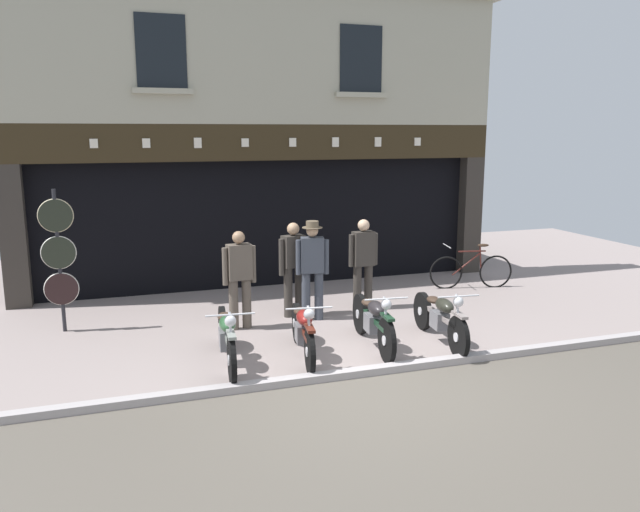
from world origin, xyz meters
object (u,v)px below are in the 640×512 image
at_px(advert_board_far, 405,200).
at_px(assistant_far_right, 293,265).
at_px(motorcycle_center, 373,320).
at_px(salesman_left, 239,275).
at_px(motorcycle_center_left, 303,329).
at_px(advert_board_near, 365,203).
at_px(motorcycle_left, 227,336).
at_px(shopkeeper_center, 312,265).
at_px(tyre_sign_pole, 59,254).
at_px(salesman_right, 363,260).
at_px(motorcycle_center_right, 440,317).
at_px(leaning_bicycle, 471,270).

bearing_deg(advert_board_far, assistant_far_right, -143.91).
distance_m(motorcycle_center, salesman_left, 2.33).
distance_m(motorcycle_center_left, advert_board_near, 5.35).
bearing_deg(advert_board_far, motorcycle_center, -121.12).
height_order(motorcycle_left, shopkeeper_center, shopkeeper_center).
bearing_deg(tyre_sign_pole, assistant_far_right, -5.13).
distance_m(motorcycle_center_left, advert_board_far, 5.92).
height_order(motorcycle_left, salesman_left, salesman_left).
bearing_deg(salesman_left, motorcycle_left, 65.83).
xyz_separation_m(salesman_left, tyre_sign_pole, (-2.72, 0.75, 0.38)).
bearing_deg(salesman_right, motorcycle_center_right, 97.50).
relative_size(motorcycle_left, salesman_right, 1.24).
distance_m(motorcycle_center_left, motorcycle_center, 1.11).
height_order(motorcycle_center_left, advert_board_near, advert_board_near).
height_order(motorcycle_left, motorcycle_center, motorcycle_left).
distance_m(motorcycle_center_left, shopkeeper_center, 1.92).
distance_m(motorcycle_left, salesman_left, 1.72).
xyz_separation_m(assistant_far_right, advert_board_far, (3.28, 2.39, 0.77)).
height_order(motorcycle_left, salesman_right, salesman_right).
bearing_deg(advert_board_near, tyre_sign_pole, -161.25).
height_order(motorcycle_left, motorcycle_center_left, motorcycle_left).
height_order(tyre_sign_pole, advert_board_near, tyre_sign_pole).
bearing_deg(shopkeeper_center, advert_board_near, -114.87).
height_order(salesman_left, salesman_right, salesman_right).
bearing_deg(leaning_bicycle, motorcycle_center, 141.73).
bearing_deg(tyre_sign_pole, salesman_left, -15.42).
relative_size(motorcycle_center_left, advert_board_far, 2.03).
height_order(motorcycle_center_right, advert_board_far, advert_board_far).
xyz_separation_m(motorcycle_center_left, motorcycle_center, (1.11, 0.07, 0.01)).
xyz_separation_m(advert_board_near, leaning_bicycle, (1.71, -1.63, -1.27)).
bearing_deg(motorcycle_left, salesman_right, -139.18).
distance_m(assistant_far_right, leaning_bicycle, 4.12).
relative_size(shopkeeper_center, advert_board_far, 1.82).
bearing_deg(advert_board_near, shopkeeper_center, -127.39).
distance_m(motorcycle_left, salesman_right, 3.54).
xyz_separation_m(motorcycle_center, tyre_sign_pole, (-4.40, 2.29, 0.85)).
bearing_deg(assistant_far_right, leaning_bicycle, 176.65).
bearing_deg(salesman_left, tyre_sign_pole, -21.81).
bearing_deg(motorcycle_left, assistant_far_right, -122.38).
xyz_separation_m(motorcycle_center, advert_board_near, (1.65, 4.34, 1.21)).
bearing_deg(motorcycle_center_right, motorcycle_center_left, 4.11).
bearing_deg(shopkeeper_center, leaning_bicycle, -151.56).
bearing_deg(motorcycle_center_right, motorcycle_center, -1.97).
height_order(salesman_right, advert_board_far, advert_board_far).
relative_size(motorcycle_center_right, assistant_far_right, 1.20).
bearing_deg(salesman_left, leaning_bicycle, -173.28).
bearing_deg(motorcycle_center_right, advert_board_far, -103.40).
bearing_deg(motorcycle_center_left, motorcycle_center, -167.23).
height_order(advert_board_near, leaning_bicycle, advert_board_near).
xyz_separation_m(shopkeeper_center, advert_board_near, (2.07, 2.71, 0.69)).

